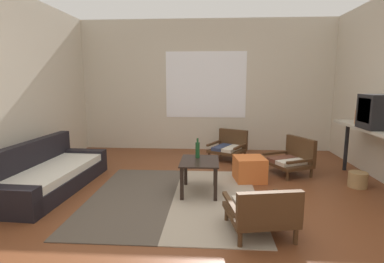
{
  "coord_description": "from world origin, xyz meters",
  "views": [
    {
      "loc": [
        0.13,
        -3.37,
        1.46
      ],
      "look_at": [
        -0.15,
        0.92,
        0.73
      ],
      "focal_mm": 28.26,
      "sensor_mm": 36.0,
      "label": 1
    }
  ],
  "objects_px": {
    "armchair_corner": "(292,158)",
    "ottoman_orange": "(250,169)",
    "console_shelf": "(375,134)",
    "couch": "(47,175)",
    "armchair_by_window": "(229,146)",
    "armchair_striped_foreground": "(262,211)",
    "wicker_basket": "(358,180)",
    "coffee_table": "(200,167)",
    "crt_television": "(381,112)",
    "glass_bottle": "(198,150)",
    "clay_vase": "(364,116)"
  },
  "relations": [
    {
      "from": "armchair_by_window",
      "to": "armchair_striped_foreground",
      "type": "height_order",
      "value": "armchair_by_window"
    },
    {
      "from": "coffee_table",
      "to": "console_shelf",
      "type": "height_order",
      "value": "console_shelf"
    },
    {
      "from": "couch",
      "to": "wicker_basket",
      "type": "bearing_deg",
      "value": 4.86
    },
    {
      "from": "glass_bottle",
      "to": "couch",
      "type": "bearing_deg",
      "value": -175.88
    },
    {
      "from": "armchair_corner",
      "to": "glass_bottle",
      "type": "distance_m",
      "value": 1.68
    },
    {
      "from": "armchair_striped_foreground",
      "to": "wicker_basket",
      "type": "height_order",
      "value": "armchair_striped_foreground"
    },
    {
      "from": "armchair_striped_foreground",
      "to": "ottoman_orange",
      "type": "height_order",
      "value": "armchair_striped_foreground"
    },
    {
      "from": "armchair_by_window",
      "to": "clay_vase",
      "type": "bearing_deg",
      "value": -29.93
    },
    {
      "from": "couch",
      "to": "armchair_striped_foreground",
      "type": "height_order",
      "value": "couch"
    },
    {
      "from": "couch",
      "to": "armchair_by_window",
      "type": "xyz_separation_m",
      "value": [
        2.54,
        1.78,
        0.05
      ]
    },
    {
      "from": "clay_vase",
      "to": "armchair_by_window",
      "type": "bearing_deg",
      "value": 150.07
    },
    {
      "from": "armchair_corner",
      "to": "console_shelf",
      "type": "relative_size",
      "value": 0.44
    },
    {
      "from": "couch",
      "to": "wicker_basket",
      "type": "height_order",
      "value": "couch"
    },
    {
      "from": "console_shelf",
      "to": "wicker_basket",
      "type": "xyz_separation_m",
      "value": [
        -0.17,
        0.0,
        -0.64
      ]
    },
    {
      "from": "armchair_corner",
      "to": "wicker_basket",
      "type": "height_order",
      "value": "armchair_corner"
    },
    {
      "from": "armchair_corner",
      "to": "wicker_basket",
      "type": "bearing_deg",
      "value": -37.18
    },
    {
      "from": "coffee_table",
      "to": "armchair_corner",
      "type": "bearing_deg",
      "value": 33.1
    },
    {
      "from": "clay_vase",
      "to": "wicker_basket",
      "type": "xyz_separation_m",
      "value": [
        -0.17,
        -0.34,
        -0.85
      ]
    },
    {
      "from": "coffee_table",
      "to": "armchair_corner",
      "type": "relative_size",
      "value": 0.8
    },
    {
      "from": "armchair_by_window",
      "to": "coffee_table",
      "type": "bearing_deg",
      "value": -105.12
    },
    {
      "from": "armchair_by_window",
      "to": "wicker_basket",
      "type": "bearing_deg",
      "value": -39.86
    },
    {
      "from": "coffee_table",
      "to": "wicker_basket",
      "type": "distance_m",
      "value": 2.22
    },
    {
      "from": "armchair_corner",
      "to": "glass_bottle",
      "type": "height_order",
      "value": "glass_bottle"
    },
    {
      "from": "couch",
      "to": "armchair_corner",
      "type": "height_order",
      "value": "couch"
    },
    {
      "from": "couch",
      "to": "armchair_striped_foreground",
      "type": "distance_m",
      "value": 2.89
    },
    {
      "from": "couch",
      "to": "ottoman_orange",
      "type": "relative_size",
      "value": 4.61
    },
    {
      "from": "wicker_basket",
      "to": "clay_vase",
      "type": "bearing_deg",
      "value": 63.36
    },
    {
      "from": "console_shelf",
      "to": "clay_vase",
      "type": "xyz_separation_m",
      "value": [
        0.0,
        0.35,
        0.21
      ]
    },
    {
      "from": "couch",
      "to": "armchair_by_window",
      "type": "distance_m",
      "value": 3.1
    },
    {
      "from": "armchair_striped_foreground",
      "to": "armchair_corner",
      "type": "relative_size",
      "value": 0.89
    },
    {
      "from": "ottoman_orange",
      "to": "glass_bottle",
      "type": "relative_size",
      "value": 1.6
    },
    {
      "from": "armchair_corner",
      "to": "ottoman_orange",
      "type": "height_order",
      "value": "armchair_corner"
    },
    {
      "from": "couch",
      "to": "armchair_striped_foreground",
      "type": "relative_size",
      "value": 2.82
    },
    {
      "from": "console_shelf",
      "to": "crt_television",
      "type": "distance_m",
      "value": 0.33
    },
    {
      "from": "coffee_table",
      "to": "clay_vase",
      "type": "height_order",
      "value": "clay_vase"
    },
    {
      "from": "armchair_by_window",
      "to": "crt_television",
      "type": "bearing_deg",
      "value": -39.09
    },
    {
      "from": "wicker_basket",
      "to": "couch",
      "type": "bearing_deg",
      "value": -175.14
    },
    {
      "from": "console_shelf",
      "to": "crt_television",
      "type": "height_order",
      "value": "crt_television"
    },
    {
      "from": "ottoman_orange",
      "to": "console_shelf",
      "type": "bearing_deg",
      "value": -6.65
    },
    {
      "from": "armchair_corner",
      "to": "armchair_striped_foreground",
      "type": "bearing_deg",
      "value": -111.67
    },
    {
      "from": "armchair_by_window",
      "to": "console_shelf",
      "type": "distance_m",
      "value": 2.4
    },
    {
      "from": "console_shelf",
      "to": "wicker_basket",
      "type": "height_order",
      "value": "console_shelf"
    },
    {
      "from": "coffee_table",
      "to": "console_shelf",
      "type": "relative_size",
      "value": 0.35
    },
    {
      "from": "coffee_table",
      "to": "crt_television",
      "type": "distance_m",
      "value": 2.46
    },
    {
      "from": "armchair_corner",
      "to": "console_shelf",
      "type": "height_order",
      "value": "console_shelf"
    },
    {
      "from": "crt_television",
      "to": "wicker_basket",
      "type": "bearing_deg",
      "value": 149.77
    },
    {
      "from": "ottoman_orange",
      "to": "console_shelf",
      "type": "distance_m",
      "value": 1.74
    },
    {
      "from": "armchair_by_window",
      "to": "ottoman_orange",
      "type": "relative_size",
      "value": 1.82
    },
    {
      "from": "armchair_by_window",
      "to": "armchair_striped_foreground",
      "type": "distance_m",
      "value": 2.85
    },
    {
      "from": "armchair_corner",
      "to": "crt_television",
      "type": "bearing_deg",
      "value": -35.99
    }
  ]
}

